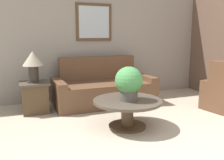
% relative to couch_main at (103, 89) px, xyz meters
% --- Properties ---
extents(wall_back, '(7.45, 0.09, 2.60)m').
position_rel_couch_main_xyz_m(wall_back, '(-0.06, 0.62, 1.01)').
color(wall_back, gray).
rests_on(wall_back, ground_plane).
extents(couch_main, '(2.04, 0.96, 0.96)m').
position_rel_couch_main_xyz_m(couch_main, '(0.00, 0.00, 0.00)').
color(couch_main, brown).
rests_on(couch_main, ground_plane).
extents(coffee_table, '(1.06, 1.06, 0.44)m').
position_rel_couch_main_xyz_m(coffee_table, '(-0.11, -1.42, 0.02)').
color(coffee_table, '#4C3823').
rests_on(coffee_table, ground_plane).
extents(side_table, '(0.53, 0.53, 0.57)m').
position_rel_couch_main_xyz_m(side_table, '(-1.38, -0.10, -0.01)').
color(side_table, '#4C3823').
rests_on(side_table, ground_plane).
extents(table_lamp, '(0.38, 0.38, 0.57)m').
position_rel_couch_main_xyz_m(table_lamp, '(-1.38, -0.10, 0.64)').
color(table_lamp, '#2D2823').
rests_on(table_lamp, side_table).
extents(potted_plant_on_table, '(0.42, 0.42, 0.52)m').
position_rel_couch_main_xyz_m(potted_plant_on_table, '(-0.11, -1.46, 0.42)').
color(potted_plant_on_table, '#4C4742').
rests_on(potted_plant_on_table, coffee_table).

